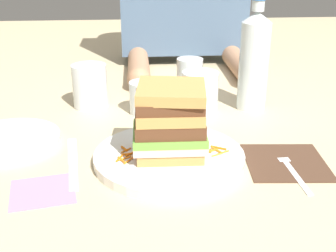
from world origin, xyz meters
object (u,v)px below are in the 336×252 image
sandwich (170,122)px  napkin_dark (286,162)px  knife (73,163)px  empty_tumbler_1 (190,76)px  main_plate (169,158)px  fork (290,166)px  juice_glass (200,94)px  side_plate (9,140)px  water_bottle (254,60)px  napkin_pink (43,191)px  empty_tumbler_2 (144,98)px  empty_tumbler_0 (90,86)px

sandwich → napkin_dark: (0.20, -0.01, -0.07)m
knife → empty_tumbler_1: empty_tumbler_1 is taller
main_plate → fork: bearing=-10.2°
juice_glass → side_plate: juice_glass is taller
main_plate → empty_tumbler_1: (0.08, 0.38, 0.04)m
knife → water_bottle: size_ratio=0.78×
juice_glass → knife: bearing=-137.4°
fork → juice_glass: bearing=112.8°
napkin_dark → empty_tumbler_1: (-0.12, 0.39, 0.04)m
main_plate → side_plate: (-0.30, 0.10, -0.00)m
juice_glass → main_plate: bearing=-109.8°
napkin_pink → side_plate: bearing=117.8°
knife → side_plate: (-0.13, 0.09, 0.01)m
empty_tumbler_1 → empty_tumbler_2: empty_tumbler_1 is taller
knife → napkin_dark: bearing=-3.4°
empty_tumbler_2 → empty_tumbler_0: bearing=157.7°
fork → empty_tumbler_0: (-0.36, 0.33, 0.04)m
main_plate → fork: 0.21m
fork → juice_glass: juice_glass is taller
water_bottle → empty_tumbler_1: size_ratio=2.92×
knife → juice_glass: (0.25, 0.23, 0.04)m
fork → knife: fork is taller
empty_tumbler_1 → water_bottle: bearing=-43.4°
juice_glass → empty_tumbler_0: empty_tumbler_0 is taller
sandwich → juice_glass: sandwich is taller
empty_tumbler_2 → napkin_dark: bearing=-47.2°
sandwich → napkin_pink: sandwich is taller
napkin_dark → empty_tumbler_2: 0.36m
empty_tumbler_0 → side_plate: size_ratio=0.52×
empty_tumbler_1 → side_plate: 0.47m
main_plate → knife: bearing=177.5°
empty_tumbler_0 → side_plate: (-0.14, -0.20, -0.04)m
knife → water_bottle: (0.38, 0.25, 0.11)m
knife → side_plate: size_ratio=1.05×
main_plate → empty_tumbler_2: bearing=98.7°
empty_tumbler_0 → empty_tumbler_2: 0.13m
side_plate → empty_tumbler_1: bearing=36.4°
fork → napkin_pink: fork is taller
juice_glass → water_bottle: water_bottle is taller
napkin_dark → knife: size_ratio=0.71×
juice_glass → empty_tumbler_0: size_ratio=0.93×
empty_tumbler_2 → napkin_pink: size_ratio=0.73×
water_bottle → side_plate: size_ratio=1.34×
main_plate → napkin_pink: (-0.20, -0.08, -0.01)m
water_bottle → side_plate: water_bottle is taller
water_bottle → napkin_pink: (-0.41, -0.34, -0.11)m
side_plate → napkin_dark: bearing=-12.8°
knife → napkin_pink: bearing=-111.6°
main_plate → water_bottle: (0.21, 0.26, 0.11)m
empty_tumbler_2 → napkin_pink: (-0.17, -0.33, -0.03)m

